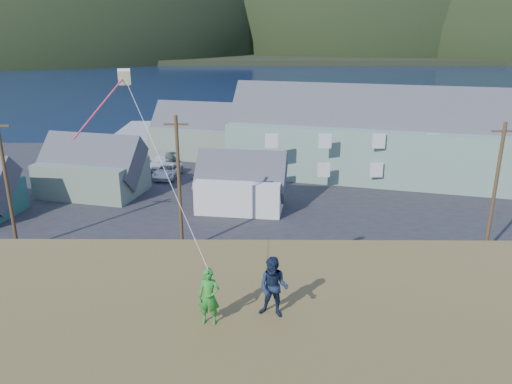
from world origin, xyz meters
TOP-DOWN VIEW (x-y plane):
  - ground at (0.00, 0.00)m, footprint 900.00×900.00m
  - grass_strip at (0.00, -2.00)m, footprint 110.00×8.00m
  - waterfront_lot at (0.00, 17.00)m, footprint 72.00×36.00m
  - wharf at (-6.00, 40.00)m, footprint 26.00×14.00m
  - far_shore at (0.00, 330.00)m, footprint 900.00×320.00m
  - far_hills at (35.59, 279.38)m, footprint 760.00×265.00m
  - lodge at (14.23, 19.81)m, footprint 33.65×16.84m
  - shed_palegreen_near at (-14.44, 14.01)m, footprint 10.51×7.90m
  - shed_white at (-0.44, 10.32)m, footprint 8.23×6.01m
  - shed_palegreen_far at (-5.82, 28.51)m, footprint 12.89×9.15m
  - utility_poles at (-1.27, 1.50)m, footprint 33.09×0.24m
  - parked_cars at (-9.59, 21.05)m, footprint 23.12×12.34m
  - kite_flyer_green at (-0.23, -18.24)m, footprint 0.65×0.46m
  - kite_flyer_navy at (1.57, -17.84)m, footprint 1.05×0.92m
  - kite_rig at (-3.89, -11.92)m, footprint 2.45×3.58m

SIDE VIEW (x-z plane):
  - ground at x=0.00m, z-range 0.00..0.00m
  - grass_strip at x=0.00m, z-range 0.00..0.10m
  - waterfront_lot at x=0.00m, z-range 0.00..0.12m
  - wharf at x=-6.00m, z-range 0.00..0.90m
  - parked_cars at x=-9.59m, z-range 0.07..1.57m
  - far_shore at x=0.00m, z-range 0.00..2.00m
  - far_hills at x=35.59m, z-range -69.50..73.50m
  - shed_white at x=-0.44m, z-range -0.69..5.39m
  - shed_palegreen_near at x=-14.44m, z-range -0.84..5.99m
  - shed_palegreen_far at x=-5.82m, z-range -0.94..6.93m
  - lodge at x=14.23m, z-range -1.31..10.10m
  - utility_poles at x=-1.27m, z-range 0.03..9.59m
  - kite_flyer_green at x=-0.23m, z-range 7.20..8.87m
  - kite_flyer_navy at x=1.57m, z-range 7.20..9.02m
  - kite_rig at x=-3.89m, z-range 8.76..17.53m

